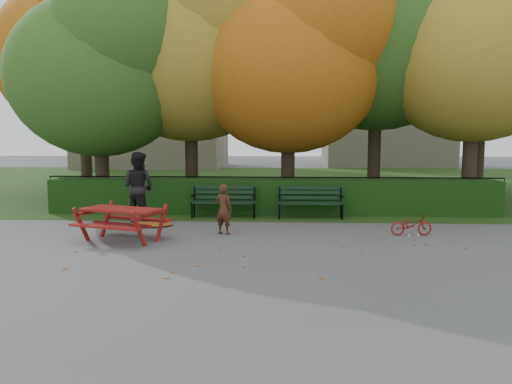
{
  "coord_description": "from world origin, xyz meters",
  "views": [
    {
      "loc": [
        0.33,
        -10.01,
        2.28
      ],
      "look_at": [
        -0.27,
        1.25,
        1.0
      ],
      "focal_mm": 35.0,
      "sensor_mm": 36.0,
      "label": 1
    }
  ],
  "objects_px": {
    "bicycle": "(411,225)",
    "bench_left": "(224,199)",
    "tree_c": "(299,53)",
    "adult": "(138,187)",
    "picnic_table": "(122,216)",
    "tree_g": "(495,53)",
    "child": "(224,209)",
    "tree_a": "(106,63)",
    "bench_right": "(310,200)",
    "tree_d": "(391,23)",
    "tree_f": "(89,46)",
    "tree_e": "(489,42)",
    "tree_b": "(199,40)"
  },
  "relations": [
    {
      "from": "tree_c",
      "to": "adult",
      "type": "height_order",
      "value": "tree_c"
    },
    {
      "from": "bench_left",
      "to": "bench_right",
      "type": "xyz_separation_m",
      "value": [
        2.4,
        0.0,
        0.0
      ]
    },
    {
      "from": "tree_b",
      "to": "tree_e",
      "type": "relative_size",
      "value": 1.08
    },
    {
      "from": "tree_c",
      "to": "child",
      "type": "distance_m",
      "value": 6.54
    },
    {
      "from": "bench_left",
      "to": "bench_right",
      "type": "height_order",
      "value": "same"
    },
    {
      "from": "tree_d",
      "to": "tree_e",
      "type": "bearing_deg",
      "value": -28.91
    },
    {
      "from": "tree_d",
      "to": "tree_g",
      "type": "distance_m",
      "value": 5.16
    },
    {
      "from": "tree_e",
      "to": "tree_f",
      "type": "relative_size",
      "value": 0.89
    },
    {
      "from": "bench_left",
      "to": "tree_b",
      "type": "bearing_deg",
      "value": 110.58
    },
    {
      "from": "tree_g",
      "to": "adult",
      "type": "distance_m",
      "value": 14.37
    },
    {
      "from": "bicycle",
      "to": "bench_left",
      "type": "bearing_deg",
      "value": 59.81
    },
    {
      "from": "tree_d",
      "to": "tree_g",
      "type": "xyz_separation_m",
      "value": [
        4.46,
        2.53,
        -0.61
      ]
    },
    {
      "from": "tree_c",
      "to": "tree_d",
      "type": "distance_m",
      "value": 3.5
    },
    {
      "from": "tree_e",
      "to": "bench_right",
      "type": "relative_size",
      "value": 4.53
    },
    {
      "from": "tree_g",
      "to": "picnic_table",
      "type": "height_order",
      "value": "tree_g"
    },
    {
      "from": "tree_g",
      "to": "bicycle",
      "type": "relative_size",
      "value": 9.18
    },
    {
      "from": "tree_f",
      "to": "bench_right",
      "type": "bearing_deg",
      "value": -33.92
    },
    {
      "from": "picnic_table",
      "to": "tree_b",
      "type": "bearing_deg",
      "value": 102.53
    },
    {
      "from": "picnic_table",
      "to": "tree_e",
      "type": "bearing_deg",
      "value": 47.67
    },
    {
      "from": "tree_d",
      "to": "adult",
      "type": "xyz_separation_m",
      "value": [
        -7.34,
        -4.37,
        -5.05
      ]
    },
    {
      "from": "tree_a",
      "to": "tree_e",
      "type": "relative_size",
      "value": 0.92
    },
    {
      "from": "tree_f",
      "to": "picnic_table",
      "type": "xyz_separation_m",
      "value": [
        4.0,
        -8.79,
        -5.13
      ]
    },
    {
      "from": "tree_b",
      "to": "tree_c",
      "type": "height_order",
      "value": "tree_b"
    },
    {
      "from": "tree_a",
      "to": "bench_right",
      "type": "bearing_deg",
      "value": -16.61
    },
    {
      "from": "tree_f",
      "to": "adult",
      "type": "distance_m",
      "value": 8.77
    },
    {
      "from": "bench_left",
      "to": "adult",
      "type": "relative_size",
      "value": 0.97
    },
    {
      "from": "tree_c",
      "to": "tree_g",
      "type": "xyz_separation_m",
      "value": [
        7.5,
        3.8,
        0.55
      ]
    },
    {
      "from": "tree_a",
      "to": "tree_g",
      "type": "distance_m",
      "value": 14.18
    },
    {
      "from": "tree_g",
      "to": "child",
      "type": "height_order",
      "value": "tree_g"
    },
    {
      "from": "bench_right",
      "to": "bicycle",
      "type": "distance_m",
      "value": 3.17
    },
    {
      "from": "tree_a",
      "to": "adult",
      "type": "relative_size",
      "value": 4.03
    },
    {
      "from": "tree_b",
      "to": "tree_c",
      "type": "distance_m",
      "value": 3.42
    },
    {
      "from": "tree_a",
      "to": "tree_b",
      "type": "xyz_separation_m",
      "value": [
        2.74,
        1.17,
        0.88
      ]
    },
    {
      "from": "tree_g",
      "to": "tree_d",
      "type": "bearing_deg",
      "value": -150.39
    },
    {
      "from": "picnic_table",
      "to": "bicycle",
      "type": "xyz_separation_m",
      "value": [
        6.42,
        0.97,
        -0.32
      ]
    },
    {
      "from": "tree_f",
      "to": "child",
      "type": "relative_size",
      "value": 7.86
    },
    {
      "from": "bench_right",
      "to": "picnic_table",
      "type": "distance_m",
      "value": 5.34
    },
    {
      "from": "tree_a",
      "to": "tree_b",
      "type": "relative_size",
      "value": 0.85
    },
    {
      "from": "tree_f",
      "to": "bench_right",
      "type": "distance_m",
      "value": 11.19
    },
    {
      "from": "tree_b",
      "to": "adult",
      "type": "height_order",
      "value": "tree_b"
    },
    {
      "from": "bench_left",
      "to": "tree_g",
      "type": "bearing_deg",
      "value": 32.17
    },
    {
      "from": "tree_b",
      "to": "bench_left",
      "type": "relative_size",
      "value": 4.88
    },
    {
      "from": "bicycle",
      "to": "tree_c",
      "type": "bearing_deg",
      "value": 24.59
    },
    {
      "from": "tree_a",
      "to": "bench_right",
      "type": "height_order",
      "value": "tree_a"
    },
    {
      "from": "tree_d",
      "to": "tree_e",
      "type": "relative_size",
      "value": 1.17
    },
    {
      "from": "tree_b",
      "to": "child",
      "type": "height_order",
      "value": "tree_b"
    },
    {
      "from": "bench_left",
      "to": "bench_right",
      "type": "distance_m",
      "value": 2.4
    },
    {
      "from": "bench_right",
      "to": "bicycle",
      "type": "height_order",
      "value": "bench_right"
    },
    {
      "from": "tree_f",
      "to": "adult",
      "type": "relative_size",
      "value": 4.95
    },
    {
      "from": "tree_a",
      "to": "tree_f",
      "type": "relative_size",
      "value": 0.81
    }
  ]
}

